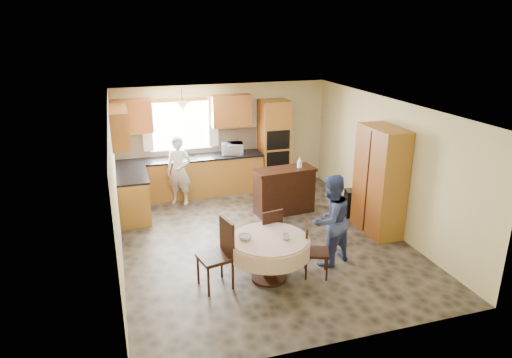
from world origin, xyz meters
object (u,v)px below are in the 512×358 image
Objects in this scene: dining_table at (269,247)px; chair_right at (312,248)px; sideboard at (284,192)px; cupboard at (380,181)px; person_sink at (179,171)px; oven_tower at (274,145)px; chair_back at (269,231)px; person_dining at (330,220)px; chair_left at (220,250)px.

chair_right is (0.69, -0.08, -0.07)m from dining_table.
sideboard is 0.62× the size of cupboard.
cupboard reaches higher than sideboard.
cupboard reaches higher than dining_table.
dining_table is 3.69m from person_sink.
oven_tower reaches higher than person_sink.
chair_back is 0.59× the size of person_dining.
oven_tower is at bearing 73.52° from sideboard.
chair_right is at bearing -148.59° from cupboard.
sideboard is at bearing 129.02° from chair_left.
person_sink is (-1.08, 2.97, 0.25)m from chair_back.
person_dining reaches higher than chair_left.
cupboard is (1.38, -1.37, 0.57)m from sideboard.
person_sink is (-1.55, 3.66, 0.28)m from chair_right.
chair_right is at bearing 113.59° from chair_back.
sideboard is at bearing 11.10° from chair_right.
person_sink reaches higher than dining_table.
oven_tower reaches higher than person_dining.
sideboard is 3.05m from chair_left.
chair_left is at bearing -17.14° from person_dining.
oven_tower is 1.66× the size of sideboard.
cupboard is 4.25m from person_sink.
chair_back reaches higher than chair_right.
cupboard is at bearing 22.44° from dining_table.
chair_right is at bearing 72.76° from chair_left.
sideboard is 2.55m from chair_right.
sideboard reaches higher than dining_table.
sideboard is 1.47× the size of chair_right.
chair_back is at bearing 108.03° from chair_left.
cupboard is 3.47m from chair_left.
chair_left is 0.70× the size of person_sink.
person_dining is (-1.42, -0.85, -0.25)m from cupboard.
dining_table is at bearing -51.52° from person_sink.
person_dining is (0.90, -0.42, 0.27)m from chair_back.
cupboard is 1.63× the size of dining_table.
dining_table is 0.77m from chair_left.
chair_right is (-0.78, -4.08, -0.58)m from oven_tower.
person_dining is at bearing 9.96° from dining_table.
person_dining is at bearing -96.19° from sideboard.
chair_back is (-1.25, -3.38, -0.55)m from oven_tower.
person_sink is at bearing -81.21° from person_dining.
chair_right is 0.59m from person_dining.
oven_tower is 3.14m from cupboard.
chair_left is (-0.76, 0.05, 0.04)m from dining_table.
chair_back is (-0.94, -1.81, 0.05)m from sideboard.
cupboard is 2.78m from dining_table.
oven_tower reaches higher than chair_right.
cupboard is 2.23× the size of chair_back.
oven_tower is at bearing -121.03° from chair_back.
person_dining is at bearing 144.42° from chair_back.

